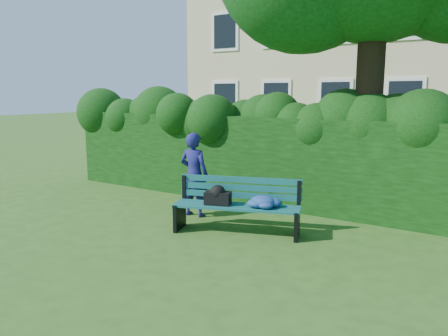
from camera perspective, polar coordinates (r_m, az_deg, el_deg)
The scene contains 5 objects.
ground at distance 7.52m, azimuth -2.50°, elevation -7.81°, with size 80.00×80.00×0.00m, color #2F591D.
apartment_building at distance 20.60m, azimuth 21.96°, elevation 19.51°, with size 16.00×8.08×12.00m.
hedge at distance 9.16m, azimuth 5.44°, elevation 1.11°, with size 10.00×1.00×1.80m.
park_bench at distance 7.13m, azimuth 2.20°, elevation -4.62°, with size 2.12×1.20×0.89m.
man_reading at distance 8.08m, azimuth -3.92°, elevation -0.87°, with size 0.57×0.37×1.56m, color navy.
Camera 1 is at (4.16, -5.84, 2.27)m, focal length 35.00 mm.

